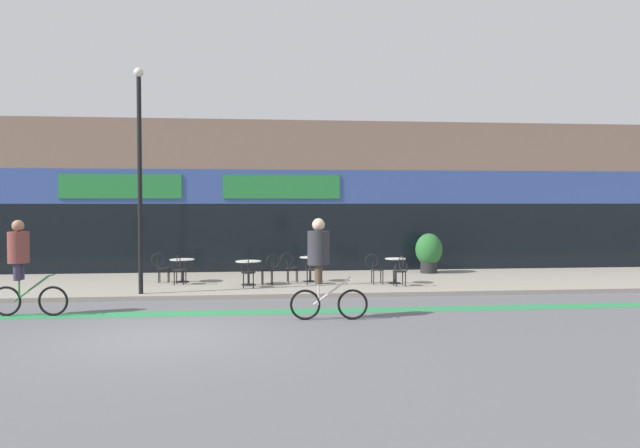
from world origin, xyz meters
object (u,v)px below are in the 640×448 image
object	(u,v)px
bistro_table_1	(248,268)
bistro_table_3	(395,266)
cafe_chair_0_side	(161,266)
cafe_chair_3_near	(400,269)
bistro_table_0	(182,266)
cafe_chair_0_near	(179,268)
lamp_post	(140,166)
cafe_chair_1_near	(248,270)
bistro_table_2	(310,264)
cafe_chair_1_side	(270,267)
planter_pot	(429,252)
cafe_chair_2_side	(290,265)
cafe_chair_2_near	(312,267)
cyclist_1	(21,259)
cafe_chair_3_side	(375,267)
cyclist_0	(321,259)

from	to	relation	value
bistro_table_1	bistro_table_3	bearing A→B (deg)	-1.80
bistro_table_1	bistro_table_3	world-z (taller)	bistro_table_3
cafe_chair_0_side	cafe_chair_3_near	distance (m)	7.24
bistro_table_0	bistro_table_1	xyz separation A→B (m)	(2.03, -0.89, 0.01)
bistro_table_1	cafe_chair_0_near	xyz separation A→B (m)	(-2.04, 0.27, -0.00)
cafe_chair_3_near	lamp_post	size ratio (longest dim) A/B	0.15
bistro_table_3	cafe_chair_1_near	size ratio (longest dim) A/B	0.85
bistro_table_2	cafe_chair_1_side	bearing A→B (deg)	-155.95
bistro_table_3	planter_pot	world-z (taller)	planter_pot
planter_pot	bistro_table_3	bearing A→B (deg)	-124.07
cafe_chair_2_side	cafe_chair_1_side	bearing A→B (deg)	-143.07
cafe_chair_2_near	planter_pot	xyz separation A→B (m)	(4.32, 2.58, 0.22)
bistro_table_0	cafe_chair_3_near	size ratio (longest dim) A/B	0.83
bistro_table_2	bistro_table_3	xyz separation A→B (m)	(2.51, -0.71, -0.01)
bistro_table_1	cafe_chair_2_side	distance (m)	1.38
planter_pot	cyclist_1	world-z (taller)	cyclist_1
cafe_chair_1_near	cafe_chair_3_near	size ratio (longest dim) A/B	1.00
cafe_chair_3_side	cyclist_1	world-z (taller)	cyclist_1
cyclist_0	cafe_chair_3_near	bearing A→B (deg)	60.75
cafe_chair_3_near	cyclist_1	world-z (taller)	cyclist_1
bistro_table_3	bistro_table_2	bearing A→B (deg)	164.23
lamp_post	cafe_chair_0_side	bearing A→B (deg)	85.04
cafe_chair_1_side	cafe_chair_2_near	world-z (taller)	same
cyclist_1	cafe_chair_1_side	bearing A→B (deg)	39.02
bistro_table_2	cafe_chair_1_side	distance (m)	1.38
cyclist_0	cafe_chair_3_side	bearing A→B (deg)	70.17
lamp_post	cyclist_0	bearing A→B (deg)	-38.53
planter_pot	lamp_post	world-z (taller)	lamp_post
cafe_chair_0_side	cafe_chair_1_near	bearing A→B (deg)	-30.20
cafe_chair_0_side	cafe_chair_2_side	xyz separation A→B (m)	(3.91, -0.33, 0.00)
cafe_chair_0_side	cyclist_1	xyz separation A→B (m)	(-2.42, -4.71, 0.65)
cafe_chair_1_side	cyclist_0	bearing A→B (deg)	95.20
cafe_chair_0_side	bistro_table_1	bearing A→B (deg)	-19.02
bistro_table_1	cafe_chair_2_near	bearing A→B (deg)	-1.68
cafe_chair_3_side	cyclist_1	xyz separation A→B (m)	(-8.84, -3.68, 0.65)
cafe_chair_1_near	cafe_chair_3_side	world-z (taller)	same
cafe_chair_0_near	cafe_chair_2_near	bearing A→B (deg)	-87.57
cafe_chair_1_near	cafe_chair_1_side	size ratio (longest dim) A/B	1.00
cafe_chair_2_side	bistro_table_2	bearing A→B (deg)	-3.81
lamp_post	bistro_table_0	bearing A→B (deg)	70.48
planter_pot	cafe_chair_0_side	bearing A→B (deg)	-169.56
lamp_post	cyclist_0	distance (m)	6.12
cafe_chair_0_side	cafe_chair_2_side	bearing A→B (deg)	-5.22
cafe_chair_3_near	cafe_chair_3_side	world-z (taller)	same
cafe_chair_3_near	cafe_chair_3_side	distance (m)	0.89
bistro_table_2	cafe_chair_1_side	size ratio (longest dim) A/B	0.85
bistro_table_1	bistro_table_0	bearing A→B (deg)	156.20
bistro_table_3	cafe_chair_0_near	distance (m)	6.44
bistro_table_0	cafe_chair_3_side	xyz separation A→B (m)	(5.80, -1.03, 0.01)
cafe_chair_2_near	cafe_chair_3_side	xyz separation A→B (m)	(1.89, -0.08, 0.00)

